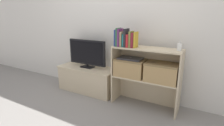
{
  "coord_description": "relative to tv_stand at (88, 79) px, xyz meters",
  "views": [
    {
      "loc": [
        1.26,
        -2.09,
        1.29
      ],
      "look_at": [
        0.0,
        0.16,
        0.58
      ],
      "focal_mm": 28.0,
      "sensor_mm": 36.0,
      "label": 1
    }
  ],
  "objects": [
    {
      "name": "book_crimson",
      "position": [
        0.8,
        -0.1,
        0.74
      ],
      "size": [
        0.03,
        0.14,
        0.18
      ],
      "color": "#B22328",
      "rests_on": "bookshelf_upper_tier"
    },
    {
      "name": "storage_basket_right",
      "position": [
        1.27,
        -0.06,
        0.36
      ],
      "size": [
        0.43,
        0.28,
        0.25
      ],
      "color": "tan",
      "rests_on": "bookshelf_lower_tier"
    },
    {
      "name": "laptop",
      "position": [
        0.82,
        -0.06,
        0.48
      ],
      "size": [
        0.34,
        0.22,
        0.02
      ],
      "color": "#2D2D33",
      "rests_on": "storage_basket_left"
    },
    {
      "name": "tv",
      "position": [
        0.0,
        -0.0,
        0.46
      ],
      "size": [
        0.7,
        0.14,
        0.47
      ],
      "color": "black",
      "rests_on": "tv_stand"
    },
    {
      "name": "tv_stand",
      "position": [
        0.0,
        0.0,
        0.0
      ],
      "size": [
        1.03,
        0.42,
        0.43
      ],
      "color": "#CCB793",
      "rests_on": "ground_plane"
    },
    {
      "name": "book_teal",
      "position": [
        0.73,
        -0.1,
        0.74
      ],
      "size": [
        0.03,
        0.12,
        0.17
      ],
      "color": "#1E7075",
      "rests_on": "bookshelf_upper_tier"
    },
    {
      "name": "book_plum",
      "position": [
        0.67,
        -0.1,
        0.77
      ],
      "size": [
        0.03,
        0.15,
        0.25
      ],
      "color": "#6B2D66",
      "rests_on": "bookshelf_upper_tier"
    },
    {
      "name": "book_olive",
      "position": [
        0.83,
        -0.1,
        0.76
      ],
      "size": [
        0.03,
        0.13,
        0.22
      ],
      "color": "olive",
      "rests_on": "bookshelf_upper_tier"
    },
    {
      "name": "book_navy",
      "position": [
        0.61,
        -0.1,
        0.77
      ],
      "size": [
        0.03,
        0.14,
        0.23
      ],
      "color": "navy",
      "rests_on": "bookshelf_upper_tier"
    },
    {
      "name": "ground_plane",
      "position": [
        0.5,
        -0.2,
        -0.21
      ],
      "size": [
        16.0,
        16.0,
        0.0
      ],
      "primitive_type": "plane",
      "color": "gray"
    },
    {
      "name": "storage_basket_left",
      "position": [
        0.82,
        -0.06,
        0.36
      ],
      "size": [
        0.43,
        0.28,
        0.25
      ],
      "color": "tan",
      "rests_on": "bookshelf_lower_tier"
    },
    {
      "name": "wall_back",
      "position": [
        0.5,
        0.24,
        0.99
      ],
      "size": [
        10.0,
        0.05,
        2.4
      ],
      "color": "silver",
      "rests_on": "ground_plane"
    },
    {
      "name": "book_forest",
      "position": [
        0.64,
        -0.1,
        0.78
      ],
      "size": [
        0.02,
        0.14,
        0.25
      ],
      "color": "#286638",
      "rests_on": "bookshelf_upper_tier"
    },
    {
      "name": "book_charcoal",
      "position": [
        0.76,
        -0.1,
        0.77
      ],
      "size": [
        0.03,
        0.15,
        0.25
      ],
      "color": "#232328",
      "rests_on": "bookshelf_upper_tier"
    },
    {
      "name": "book_maroon",
      "position": [
        0.87,
        -0.1,
        0.75
      ],
      "size": [
        0.03,
        0.13,
        0.2
      ],
      "color": "maroon",
      "rests_on": "bookshelf_upper_tier"
    },
    {
      "name": "bookshelf_upper_tier",
      "position": [
        1.04,
        0.02,
        0.5
      ],
      "size": [
        0.94,
        0.32,
        0.43
      ],
      "color": "#CCB793",
      "rests_on": "bookshelf_lower_tier"
    },
    {
      "name": "book_tan",
      "position": [
        0.7,
        -0.1,
        0.75
      ],
      "size": [
        0.02,
        0.14,
        0.21
      ],
      "color": "tan",
      "rests_on": "bookshelf_upper_tier"
    },
    {
      "name": "book_mustard",
      "position": [
        0.9,
        -0.1,
        0.76
      ],
      "size": [
        0.02,
        0.13,
        0.21
      ],
      "color": "gold",
      "rests_on": "bookshelf_upper_tier"
    },
    {
      "name": "baby_monitor",
      "position": [
        1.45,
        -0.04,
        0.7
      ],
      "size": [
        0.05,
        0.04,
        0.12
      ],
      "color": "white",
      "rests_on": "bookshelf_upper_tier"
    },
    {
      "name": "bookshelf_lower_tier",
      "position": [
        1.04,
        0.02,
        0.07
      ],
      "size": [
        0.94,
        0.32,
        0.43
      ],
      "color": "#CCB793",
      "rests_on": "ground_plane"
    }
  ]
}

